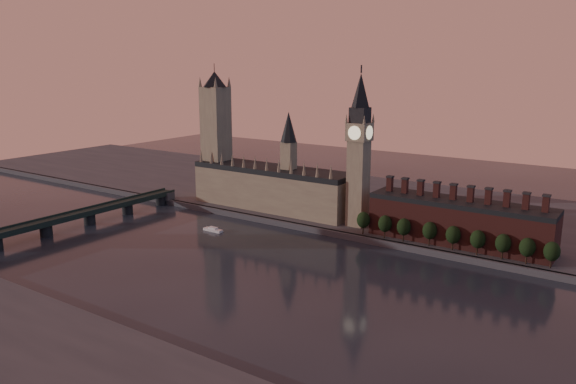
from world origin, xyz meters
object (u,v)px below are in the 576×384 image
(westminster_bridge, at_px, (65,220))
(river_boat, at_px, (213,230))
(victoria_tower, at_px, (216,131))
(big_ben, at_px, (359,149))

(westminster_bridge, bearing_deg, river_boat, 33.75)
(victoria_tower, bearing_deg, westminster_bridge, -106.56)
(victoria_tower, height_order, big_ben, victoria_tower)
(victoria_tower, distance_m, westminster_bridge, 133.21)
(victoria_tower, xyz_separation_m, river_boat, (49.33, -61.34, -57.96))
(big_ben, xyz_separation_m, river_boat, (-80.67, -56.34, -55.70))
(big_ben, bearing_deg, victoria_tower, 177.80)
(river_boat, bearing_deg, victoria_tower, 128.64)
(victoria_tower, bearing_deg, river_boat, -51.20)
(big_ben, xyz_separation_m, westminster_bridge, (-165.00, -112.70, -49.39))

